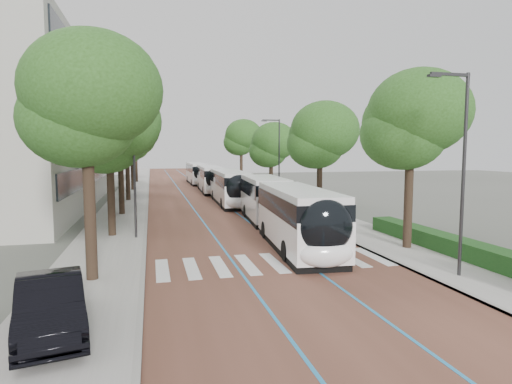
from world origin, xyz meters
TOP-DOWN VIEW (x-y plane):
  - ground at (0.00, 0.00)m, footprint 160.00×160.00m
  - road at (0.00, 40.00)m, footprint 11.00×140.00m
  - sidewalk_left at (-7.50, 40.00)m, footprint 4.00×140.00m
  - sidewalk_right at (7.50, 40.00)m, footprint 4.00×140.00m
  - kerb_left at (-5.60, 40.00)m, footprint 0.20×140.00m
  - kerb_right at (5.60, 40.00)m, footprint 0.20×140.00m
  - zebra_crossing at (0.20, 1.00)m, footprint 10.55×3.60m
  - lane_line_left at (-1.60, 40.00)m, footprint 0.12×126.00m
  - lane_line_right at (1.60, 40.00)m, footprint 0.12×126.00m
  - hedge at (9.10, 0.00)m, footprint 1.20×14.00m
  - streetlight_near at (6.62, -3.00)m, footprint 1.82×0.20m
  - streetlight_far at (6.62, 22.00)m, footprint 1.82×0.20m
  - lamp_post_left at (-6.10, 8.00)m, footprint 0.14×0.14m
  - trees_left at (-7.50, 25.60)m, footprint 5.68×60.37m
  - trees_right at (7.70, 22.34)m, footprint 5.34×47.23m
  - lead_bus at (2.44, 7.16)m, footprint 3.93×18.53m
  - bus_queued_0 at (2.17, 22.91)m, footprint 2.97×12.48m
  - bus_queued_1 at (2.04, 35.55)m, footprint 2.99×12.48m
  - bus_queued_2 at (1.84, 49.34)m, footprint 2.57×12.40m
  - parked_car at (-7.93, -5.04)m, footprint 2.63×5.04m

SIDE VIEW (x-z plane):
  - ground at x=0.00m, z-range 0.00..0.00m
  - road at x=0.00m, z-range 0.00..0.02m
  - lane_line_left at x=-1.60m, z-range 0.02..0.03m
  - lane_line_right at x=1.60m, z-range 0.02..0.03m
  - zebra_crossing at x=0.20m, z-range 0.02..0.03m
  - sidewalk_left at x=-7.50m, z-range 0.00..0.12m
  - sidewalk_right at x=7.50m, z-range 0.00..0.12m
  - kerb_left at x=-5.60m, z-range -0.01..0.13m
  - kerb_right at x=5.60m, z-range -0.01..0.13m
  - hedge at x=9.10m, z-range 0.12..0.92m
  - parked_car at x=-7.93m, z-range 0.12..1.70m
  - bus_queued_0 at x=2.17m, z-range 0.02..3.22m
  - bus_queued_1 at x=2.04m, z-range 0.02..3.22m
  - bus_queued_2 at x=1.84m, z-range 0.02..3.22m
  - lead_bus at x=2.44m, z-range 0.03..3.23m
  - lamp_post_left at x=-6.10m, z-range 0.12..8.12m
  - streetlight_near at x=6.62m, z-range 0.82..8.82m
  - streetlight_far at x=6.62m, z-range 0.82..8.82m
  - trees_right at x=7.70m, z-range 1.70..10.83m
  - trees_left at x=-7.50m, z-range 1.68..11.39m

